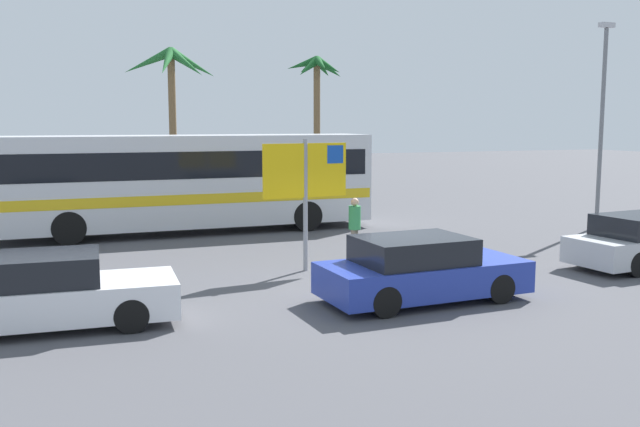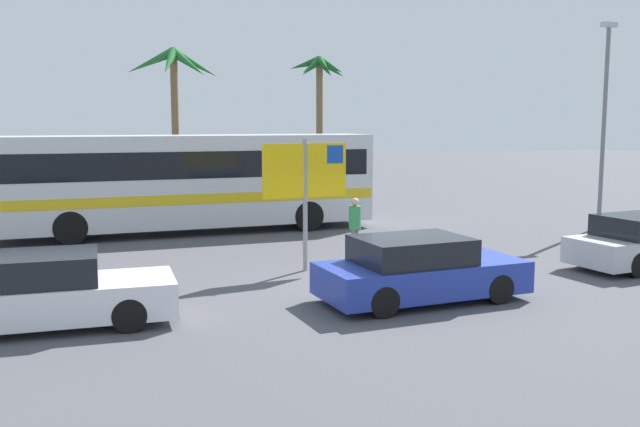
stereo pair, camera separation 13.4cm
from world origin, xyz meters
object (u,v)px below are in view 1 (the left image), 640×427
(bus_front_coach, at_px, (188,178))
(car_blue, at_px, (420,270))
(pedestrian_by_bus, at_px, (355,223))
(ferry_sign, at_px, (307,176))
(car_white, at_px, (44,293))

(bus_front_coach, xyz_separation_m, car_blue, (2.77, -10.49, -1.15))
(car_blue, xyz_separation_m, pedestrian_by_bus, (0.53, 4.52, 0.31))
(ferry_sign, relative_size, car_white, 0.71)
(ferry_sign, bearing_deg, car_blue, -78.61)
(bus_front_coach, distance_m, car_blue, 10.91)
(car_blue, distance_m, pedestrian_by_bus, 4.56)
(bus_front_coach, xyz_separation_m, pedestrian_by_bus, (3.31, -5.97, -0.83))
(ferry_sign, xyz_separation_m, car_blue, (1.14, -3.57, -1.69))
(ferry_sign, xyz_separation_m, car_white, (-5.96, -2.88, -1.69))
(bus_front_coach, height_order, car_blue, bus_front_coach)
(car_white, xyz_separation_m, pedestrian_by_bus, (7.63, 3.83, 0.31))
(ferry_sign, relative_size, pedestrian_by_bus, 1.97)
(ferry_sign, height_order, car_white, ferry_sign)
(bus_front_coach, bearing_deg, car_white, -113.80)
(bus_front_coach, relative_size, ferry_sign, 3.76)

